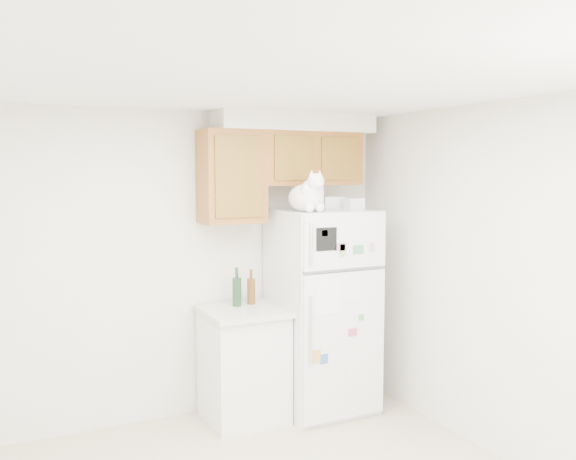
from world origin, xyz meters
TOP-DOWN VIEW (x-y plane):
  - room_shell at (0.12, 0.24)m, footprint 3.84×4.04m
  - refrigerator at (1.22, 1.61)m, footprint 0.76×0.78m
  - base_counter at (0.53, 1.68)m, footprint 0.64×0.64m
  - cat at (1.00, 1.45)m, footprint 0.32×0.47m
  - storage_box_back at (1.41, 1.75)m, footprint 0.20×0.17m
  - storage_box_front at (1.49, 1.55)m, footprint 0.16×0.12m
  - bottle_green at (0.52, 1.79)m, footprint 0.07×0.07m
  - bottle_amber at (0.65, 1.80)m, footprint 0.07×0.07m

SIDE VIEW (x-z plane):
  - base_counter at x=0.53m, z-range 0.00..0.92m
  - refrigerator at x=1.22m, z-range 0.00..1.70m
  - bottle_amber at x=0.65m, z-range 0.92..1.21m
  - bottle_green at x=0.52m, z-range 0.92..1.24m
  - room_shell at x=0.12m, z-range 0.41..2.93m
  - storage_box_front at x=1.49m, z-range 1.70..1.79m
  - storage_box_back at x=1.41m, z-range 1.70..1.80m
  - cat at x=1.00m, z-range 1.66..1.99m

